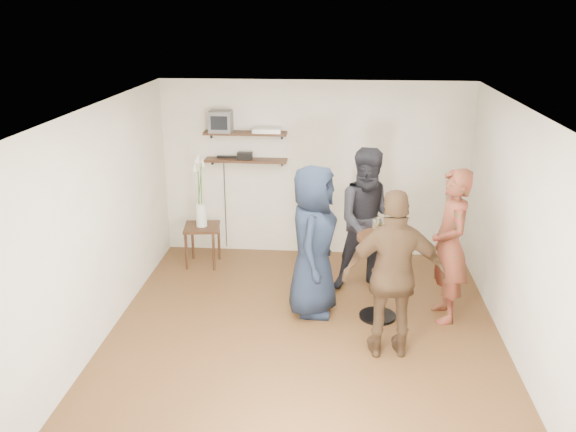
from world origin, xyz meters
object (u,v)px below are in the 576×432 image
object	(u,v)px
person_plaid	(450,246)
person_brown	(394,275)
person_navy	(313,241)
radio	(245,156)
person_dark	(370,221)
side_table	(202,232)
drinks_table	(380,266)
crt_monitor	(221,121)
dvd_deck	(267,130)

from	to	relation	value
person_plaid	person_brown	world-z (taller)	person_plaid
person_navy	person_brown	xyz separation A→B (m)	(0.88, -0.90, -0.00)
radio	person_dark	xyz separation A→B (m)	(1.78, -1.12, -0.56)
person_plaid	side_table	bearing A→B (deg)	-117.82
side_table	person_dark	world-z (taller)	person_dark
drinks_table	person_brown	xyz separation A→B (m)	(0.08, -0.80, 0.25)
crt_monitor	person_brown	size ratio (longest dim) A/B	0.17
person_dark	dvd_deck	bearing A→B (deg)	135.42
dvd_deck	person_navy	world-z (taller)	dvd_deck
crt_monitor	person_plaid	bearing A→B (deg)	-31.42
radio	person_plaid	xyz separation A→B (m)	(2.68, -1.84, -0.59)
person_brown	person_dark	bearing A→B (deg)	-89.48
radio	person_navy	bearing A→B (deg)	-59.25
drinks_table	person_plaid	bearing A→B (deg)	5.38
dvd_deck	person_plaid	world-z (taller)	dvd_deck
side_table	person_navy	world-z (taller)	person_navy
dvd_deck	radio	world-z (taller)	dvd_deck
radio	drinks_table	bearing A→B (deg)	-45.56
drinks_table	person_dark	size ratio (longest dim) A/B	0.55
person_brown	crt_monitor	bearing A→B (deg)	-55.66
crt_monitor	person_dark	distance (m)	2.62
person_brown	person_navy	bearing A→B (deg)	-51.40
radio	person_plaid	bearing A→B (deg)	-34.51
person_dark	drinks_table	bearing A→B (deg)	-90.00
side_table	drinks_table	xyz separation A→B (m)	(2.45, -1.42, 0.18)
radio	drinks_table	world-z (taller)	radio
person_plaid	person_navy	world-z (taller)	person_navy
dvd_deck	person_dark	bearing A→B (deg)	-37.64
crt_monitor	person_navy	size ratio (longest dim) A/B	0.17
radio	side_table	size ratio (longest dim) A/B	0.37
dvd_deck	person_brown	xyz separation A→B (m)	(1.63, -2.72, -0.97)
drinks_table	person_navy	xyz separation A→B (m)	(-0.80, 0.10, 0.25)
crt_monitor	side_table	world-z (taller)	crt_monitor
person_dark	side_table	bearing A→B (deg)	158.30
crt_monitor	person_brown	xyz separation A→B (m)	(2.30, -2.72, -1.09)
person_dark	person_navy	world-z (taller)	person_dark
person_plaid	person_brown	xyz separation A→B (m)	(-0.72, -0.87, -0.00)
radio	person_plaid	size ratio (longest dim) A/B	0.12
dvd_deck	person_plaid	distance (m)	3.14
radio	side_table	bearing A→B (deg)	-138.68
side_table	drinks_table	size ratio (longest dim) A/B	0.56
dvd_deck	person_navy	size ratio (longest dim) A/B	0.22
person_dark	person_navy	distance (m)	0.99
dvd_deck	radio	bearing A→B (deg)	180.00
dvd_deck	person_brown	bearing A→B (deg)	-59.00
crt_monitor	person_brown	world-z (taller)	crt_monitor
person_brown	drinks_table	bearing A→B (deg)	-90.00
person_plaid	dvd_deck	bearing A→B (deg)	-133.48
crt_monitor	side_table	distance (m)	1.62
person_navy	person_brown	distance (m)	1.25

